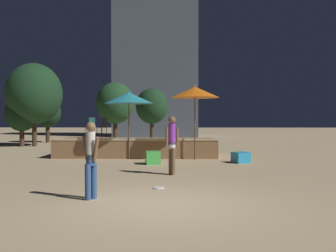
{
  "coord_description": "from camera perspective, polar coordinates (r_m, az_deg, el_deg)",
  "views": [
    {
      "loc": [
        0.22,
        -7.48,
        1.74
      ],
      "look_at": [
        0.0,
        4.71,
        1.48
      ],
      "focal_mm": 40.0,
      "sensor_mm": 36.0,
      "label": 1
    }
  ],
  "objects": [
    {
      "name": "cube_seat_0",
      "position": [
        14.13,
        -2.32,
        -4.85
      ],
      "size": [
        0.62,
        0.62,
        0.49
      ],
      "rotation": [
        0.0,
        0.0,
        0.19
      ],
      "color": "#4CC651",
      "rests_on": "ground"
    },
    {
      "name": "bistro_chair_0",
      "position": [
        17.08,
        -9.84,
        0.11
      ],
      "size": [
        0.47,
        0.46,
        0.9
      ],
      "rotation": [
        0.0,
        0.0,
        4.2
      ],
      "color": "#2D3338",
      "rests_on": "wooden_deck"
    },
    {
      "name": "background_tree_0",
      "position": [
        27.32,
        -2.48,
        3.02
      ],
      "size": [
        2.35,
        2.35,
        3.9
      ],
      "color": "#3D2B1C",
      "rests_on": "ground"
    },
    {
      "name": "bistro_chair_1",
      "position": [
        18.08,
        -11.68,
        0.16
      ],
      "size": [
        0.48,
        0.48,
        0.9
      ],
      "rotation": [
        0.0,
        0.0,
        4.0
      ],
      "color": "#1E4C47",
      "rests_on": "wooden_deck"
    },
    {
      "name": "background_tree_4",
      "position": [
        27.85,
        -17.88,
        1.88
      ],
      "size": [
        1.87,
        1.87,
        3.13
      ],
      "color": "#3D2B1C",
      "rests_on": "ground"
    },
    {
      "name": "ground_plane",
      "position": [
        7.68,
        -0.65,
        -11.86
      ],
      "size": [
        120.0,
        120.0,
        0.0
      ],
      "primitive_type": "plane",
      "color": "tan"
    },
    {
      "name": "patio_umbrella_1",
      "position": [
        15.86,
        -5.99,
        4.27
      ],
      "size": [
        2.06,
        2.06,
        2.9
      ],
      "color": "brown",
      "rests_on": "ground"
    },
    {
      "name": "cube_seat_2",
      "position": [
        16.33,
        -6.6,
        -4.02
      ],
      "size": [
        0.45,
        0.45,
        0.49
      ],
      "rotation": [
        0.0,
        0.0,
        0.01
      ],
      "color": "yellow",
      "rests_on": "ground"
    },
    {
      "name": "patio_umbrella_0",
      "position": [
        15.54,
        4.12,
        5.15
      ],
      "size": [
        2.02,
        2.02,
        3.11
      ],
      "color": "brown",
      "rests_on": "ground"
    },
    {
      "name": "background_tree_3",
      "position": [
        24.38,
        -19.73,
        4.63
      ],
      "size": [
        3.39,
        3.39,
        5.09
      ],
      "color": "#3D2B1C",
      "rests_on": "ground"
    },
    {
      "name": "background_tree_1",
      "position": [
        23.81,
        -8.06,
        3.44
      ],
      "size": [
        2.38,
        2.38,
        3.99
      ],
      "color": "#3D2B1C",
      "rests_on": "ground"
    },
    {
      "name": "frisbee_disc",
      "position": [
        9.32,
        -1.49,
        -9.4
      ],
      "size": [
        0.27,
        0.27,
        0.03
      ],
      "color": "white",
      "rests_on": "ground"
    },
    {
      "name": "wooden_deck",
      "position": [
        17.13,
        -4.71,
        -3.27
      ],
      "size": [
        7.11,
        2.53,
        0.86
      ],
      "color": "olive",
      "rests_on": "ground"
    },
    {
      "name": "background_tree_2",
      "position": [
        24.46,
        -21.4,
        1.79
      ],
      "size": [
        2.0,
        2.0,
        3.13
      ],
      "color": "#3D2B1C",
      "rests_on": "ground"
    },
    {
      "name": "cube_seat_1",
      "position": [
        14.82,
        11.03,
        -4.73
      ],
      "size": [
        0.74,
        0.74,
        0.41
      ],
      "rotation": [
        0.0,
        0.0,
        0.39
      ],
      "color": "#2D9EDB",
      "rests_on": "ground"
    },
    {
      "name": "person_0",
      "position": [
        8.16,
        -11.69,
        -4.79
      ],
      "size": [
        0.46,
        0.37,
        1.66
      ],
      "rotation": [
        0.0,
        0.0,
        4.07
      ],
      "color": "#2D4C7F",
      "rests_on": "ground"
    },
    {
      "name": "person_1",
      "position": [
        11.44,
        0.6,
        -2.55
      ],
      "size": [
        0.43,
        0.29,
        1.79
      ],
      "rotation": [
        0.0,
        0.0,
        2.01
      ],
      "color": "brown",
      "rests_on": "ground"
    },
    {
      "name": "distant_building",
      "position": [
        35.84,
        -1.85,
        10.06
      ],
      "size": [
        7.76,
        4.13,
        14.47
      ],
      "color": "#4C5666",
      "rests_on": "ground"
    }
  ]
}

